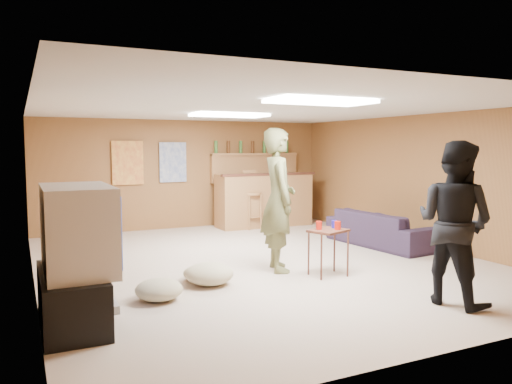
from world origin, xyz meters
name	(u,v)px	position (x,y,z in m)	size (l,w,h in m)	color
ground	(262,262)	(0.00, 0.00, 0.00)	(7.00, 7.00, 0.00)	tan
ceiling	(262,108)	(0.00, 0.00, 2.20)	(6.00, 7.00, 0.02)	silver
wall_back	(187,174)	(0.00, 3.50, 1.10)	(6.00, 0.02, 2.20)	brown
wall_front	(457,217)	(0.00, -3.50, 1.10)	(6.00, 0.02, 2.20)	brown
wall_left	(31,195)	(-3.00, 0.00, 1.10)	(0.02, 7.00, 2.20)	brown
wall_right	(422,180)	(3.00, 0.00, 1.10)	(0.02, 7.00, 2.20)	brown
tv_stand	(72,298)	(-2.72, -1.50, 0.25)	(0.55, 1.30, 0.50)	black
dvd_box	(97,305)	(-2.50, -1.50, 0.15)	(0.35, 0.50, 0.08)	#B2B2B7
tv_body	(77,229)	(-2.65, -1.50, 0.90)	(0.60, 1.10, 0.80)	#B2B2B7
tv_screen	(112,226)	(-2.34, -1.50, 0.90)	(0.02, 0.95, 0.65)	navy
bar_counter	(264,200)	(1.50, 2.95, 0.55)	(2.00, 0.60, 1.10)	#976536
bar_lip	(269,174)	(1.50, 2.70, 1.10)	(2.10, 0.12, 0.05)	#442116
bar_shelf	(255,154)	(1.50, 3.40, 1.50)	(2.00, 0.18, 0.05)	#976536
bar_backing	(254,168)	(1.50, 3.42, 1.20)	(2.00, 0.14, 0.60)	#976536
poster_left	(128,163)	(-1.20, 3.46, 1.35)	(0.60, 0.03, 0.85)	#BF3F26
poster_right	(173,162)	(-0.30, 3.46, 1.35)	(0.55, 0.03, 0.80)	#334C99
folding_chair_stack	(87,212)	(-2.00, 3.30, 0.45)	(0.50, 0.14, 0.90)	maroon
ceiling_panel_front	(321,101)	(0.00, -1.50, 2.17)	(1.20, 0.60, 0.04)	white
ceiling_panel_back	(229,115)	(0.00, 1.20, 2.17)	(1.20, 0.60, 0.04)	white
person_olive	(278,200)	(-0.01, -0.51, 0.95)	(0.69, 0.46, 1.90)	brown
person_black	(454,223)	(0.99, -2.57, 0.86)	(0.84, 0.65, 1.72)	black
sofa	(381,228)	(2.35, 0.24, 0.29)	(1.98, 0.77, 0.58)	black
tray_table	(328,253)	(0.43, -1.05, 0.30)	(0.46, 0.37, 0.60)	#442116
cup_red_near	(319,225)	(0.33, -0.98, 0.65)	(0.08, 0.08, 0.10)	red
cup_red_far	(338,225)	(0.54, -1.10, 0.66)	(0.08, 0.08, 0.11)	red
cup_blue	(334,224)	(0.58, -0.96, 0.65)	(0.07, 0.07, 0.10)	#1D1592
bar_stool_left	(252,201)	(1.13, 2.73, 0.57)	(0.36, 0.36, 1.15)	#976536
bar_stool_right	(289,194)	(2.04, 2.83, 0.66)	(0.42, 0.42, 1.33)	#976536
cushion_near_tv	(209,274)	(-1.09, -0.78, 0.13)	(0.58, 0.58, 0.26)	tan
cushion_mid	(199,273)	(-1.14, -0.54, 0.09)	(0.40, 0.40, 0.18)	tan
cushion_far	(159,290)	(-1.80, -1.12, 0.12)	(0.51, 0.51, 0.23)	tan
bottle_row	(253,147)	(1.44, 3.38, 1.65)	(1.76, 0.08, 0.26)	#3F7233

